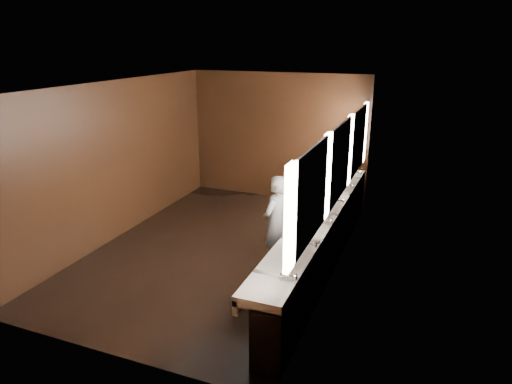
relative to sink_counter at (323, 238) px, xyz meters
The scene contains 10 objects.
floor 1.86m from the sink_counter, behind, with size 6.00×6.00×0.00m, color black.
ceiling 2.92m from the sink_counter, behind, with size 4.00×6.00×0.02m, color #2D2D2B.
wall_back 3.61m from the sink_counter, 120.87° to the left, with size 4.00×0.02×2.80m, color black.
wall_front 3.61m from the sink_counter, 120.87° to the right, with size 4.00×0.02×2.80m, color black.
wall_left 3.90m from the sink_counter, behind, with size 0.02×6.00×2.80m, color black.
wall_right 0.93m from the sink_counter, ahead, with size 0.02×6.00×2.80m, color black.
sink_counter is the anchor object (origin of this frame).
mirror_band 1.27m from the sink_counter, ahead, with size 0.06×5.03×1.15m.
person 0.79m from the sink_counter, 158.36° to the right, with size 0.55×0.36×1.52m, color #9AC3E6.
trash_bin 0.85m from the sink_counter, 105.32° to the right, with size 0.37×0.37×0.57m, color black.
Camera 1 is at (3.21, -6.48, 3.46)m, focal length 32.00 mm.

